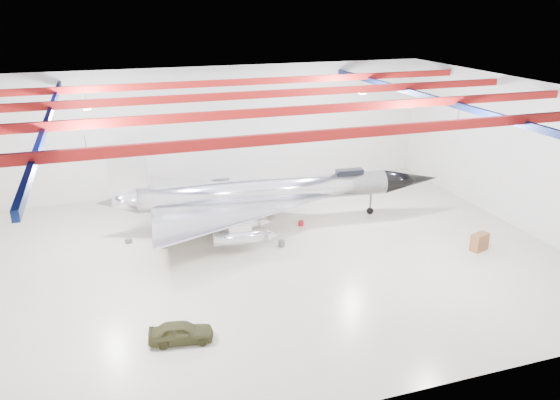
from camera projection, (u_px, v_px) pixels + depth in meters
name	position (u px, v px, depth m)	size (l,w,h in m)	color
floor	(261.00, 257.00, 36.70)	(40.00, 40.00, 0.00)	#C2B99A
wall_back	(212.00, 130.00, 48.16)	(40.00, 40.00, 0.00)	silver
wall_right	(517.00, 154.00, 40.70)	(30.00, 30.00, 0.00)	silver
ceiling	(259.00, 93.00, 32.90)	(40.00, 40.00, 0.00)	#0A0F38
ceiling_structure	(259.00, 104.00, 33.14)	(39.50, 29.50, 1.08)	maroon
jet_aircraft	(265.00, 194.00, 41.46)	(26.70, 16.52, 7.28)	silver
jeep	(181.00, 332.00, 27.47)	(1.31, 3.25, 1.11)	#3C3C1E
desk	(479.00, 242.00, 37.57)	(1.32, 0.66, 1.21)	brown
crate_ply	(163.00, 245.00, 38.13)	(0.57, 0.46, 0.40)	olive
toolbox_red	(215.00, 214.00, 43.76)	(0.46, 0.37, 0.32)	#AA111C
engine_drum	(282.00, 244.00, 38.26)	(0.47, 0.47, 0.42)	#59595B
parts_bin	(270.00, 212.00, 44.10)	(0.51, 0.41, 0.36)	olive
crate_small	(128.00, 241.00, 38.83)	(0.44, 0.35, 0.31)	#59595B
tool_chest	(301.00, 223.00, 41.81)	(0.42, 0.42, 0.38)	#AA111C
oil_barrel	(204.00, 227.00, 41.02)	(0.59, 0.47, 0.41)	olive
spares_box	(251.00, 205.00, 45.40)	(0.43, 0.43, 0.39)	#59595B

